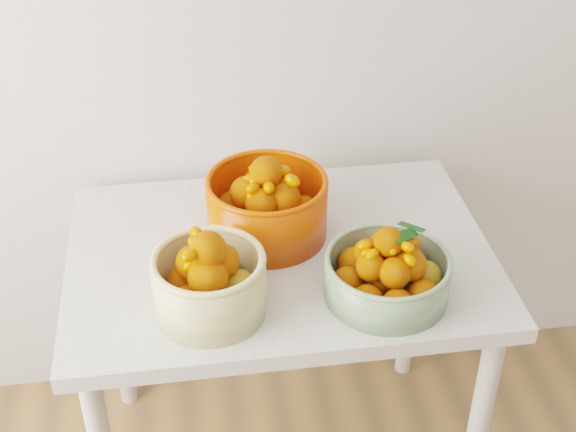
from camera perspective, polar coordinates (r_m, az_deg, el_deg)
name	(u,v)px	position (r m, az deg, el deg)	size (l,w,h in m)	color
table	(280,282)	(1.96, -0.57, -4.69)	(1.00, 0.70, 0.75)	silver
bowl_cream	(209,282)	(1.69, -5.64, -4.67)	(0.30, 0.30, 0.21)	#D8C986
bowl_green	(388,273)	(1.75, 7.10, -4.01)	(0.33, 0.33, 0.18)	gray
bowl_orange	(267,205)	(1.91, -1.54, 0.78)	(0.33, 0.33, 0.21)	#EB3904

